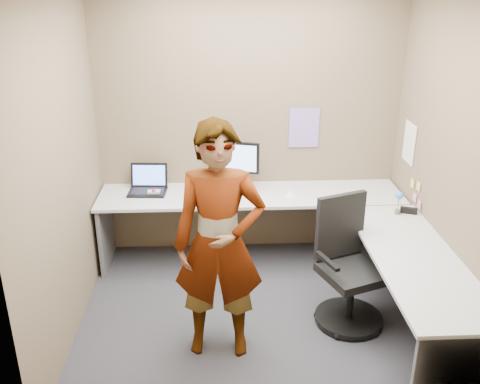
{
  "coord_description": "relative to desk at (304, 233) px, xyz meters",
  "views": [
    {
      "loc": [
        -0.33,
        -3.84,
        2.74
      ],
      "look_at": [
        -0.14,
        0.25,
        1.05
      ],
      "focal_mm": 40.0,
      "sensor_mm": 36.0,
      "label": 1
    }
  ],
  "objects": [
    {
      "name": "stapler",
      "position": [
        0.95,
        0.07,
        0.17
      ],
      "size": [
        0.15,
        0.09,
        0.05
      ],
      "primitive_type": "cube",
      "rotation": [
        0.0,
        0.0,
        -0.36
      ],
      "color": "black",
      "rests_on": "desk"
    },
    {
      "name": "office_chair",
      "position": [
        0.3,
        -0.46,
        -0.15
      ],
      "size": [
        0.62,
        0.61,
        1.06
      ],
      "rotation": [
        0.0,
        0.0,
        0.37
      ],
      "color": "black",
      "rests_on": "ground"
    },
    {
      "name": "sticky_note_a",
      "position": [
        1.05,
        0.16,
        0.36
      ],
      "size": [
        0.01,
        0.07,
        0.07
      ],
      "primitive_type": "cube",
      "color": "#F2E059",
      "rests_on": "wall_right"
    },
    {
      "name": "sticky_note_c",
      "position": [
        1.05,
        0.09,
        0.21
      ],
      "size": [
        0.01,
        0.07,
        0.07
      ],
      "primitive_type": "cube",
      "color": "pink",
      "rests_on": "wall_right"
    },
    {
      "name": "person",
      "position": [
        -0.76,
        -0.78,
        0.33
      ],
      "size": [
        0.69,
        0.47,
        1.83
      ],
      "primitive_type": "imported",
      "rotation": [
        0.0,
        0.0,
        -0.05
      ],
      "color": "#999399",
      "rests_on": "ground"
    },
    {
      "name": "origami",
      "position": [
        -0.06,
        0.52,
        0.17
      ],
      "size": [
        0.1,
        0.1,
        0.06
      ],
      "primitive_type": "cone",
      "color": "white",
      "rests_on": "desk"
    },
    {
      "name": "desk",
      "position": [
        0.0,
        0.0,
        0.0
      ],
      "size": [
        2.98,
        2.58,
        0.73
      ],
      "color": "#AFAFAF",
      "rests_on": "ground"
    },
    {
      "name": "laptop",
      "position": [
        -1.44,
        0.71,
        0.21
      ],
      "size": [
        0.38,
        0.32,
        0.26
      ],
      "rotation": [
        0.0,
        0.0,
        -0.07
      ],
      "color": "black",
      "rests_on": "desk"
    },
    {
      "name": "trackball_mouse",
      "position": [
        -1.38,
        0.6,
        0.17
      ],
      "size": [
        0.12,
        0.08,
        0.07
      ],
      "color": "#B7B7BC",
      "rests_on": "desk"
    },
    {
      "name": "wall_back",
      "position": [
        -0.44,
        0.91,
        0.76
      ],
      "size": [
        3.0,
        0.0,
        3.0
      ],
      "primitive_type": "plane",
      "rotation": [
        1.57,
        0.0,
        0.0
      ],
      "color": "brown",
      "rests_on": "ground"
    },
    {
      "name": "wall_right",
      "position": [
        1.06,
        -0.39,
        0.76
      ],
      "size": [
        0.0,
        2.7,
        2.7
      ],
      "primitive_type": "plane",
      "rotation": [
        1.57,
        0.0,
        -1.57
      ],
      "color": "brown",
      "rests_on": "ground"
    },
    {
      "name": "sticky_note_d",
      "position": [
        1.05,
        0.31,
        0.33
      ],
      "size": [
        0.01,
        0.07,
        0.07
      ],
      "primitive_type": "cube",
      "color": "#F2E059",
      "rests_on": "wall_right"
    },
    {
      "name": "calendar_white",
      "position": [
        1.05,
        0.51,
        0.66
      ],
      "size": [
        0.01,
        0.28,
        0.38
      ],
      "primitive_type": "cube",
      "color": "white",
      "rests_on": "wall_right"
    },
    {
      "name": "flower",
      "position": [
        0.85,
        0.06,
        0.28
      ],
      "size": [
        0.07,
        0.07,
        0.22
      ],
      "color": "brown",
      "rests_on": "desk"
    },
    {
      "name": "paper_ream",
      "position": [
        -0.58,
        0.68,
        0.17
      ],
      "size": [
        0.34,
        0.28,
        0.06
      ],
      "primitive_type": "cube",
      "rotation": [
        0.0,
        0.0,
        -0.27
      ],
      "color": "red",
      "rests_on": "desk"
    },
    {
      "name": "ground",
      "position": [
        -0.44,
        -0.39,
        -0.59
      ],
      "size": [
        3.0,
        3.0,
        0.0
      ],
      "primitive_type": "plane",
      "color": "#292A2F",
      "rests_on": "ground"
    },
    {
      "name": "sticky_note_b",
      "position": [
        1.05,
        0.21,
        0.23
      ],
      "size": [
        0.01,
        0.07,
        0.07
      ],
      "primitive_type": "cube",
      "color": "pink",
      "rests_on": "wall_right"
    },
    {
      "name": "calendar_purple",
      "position": [
        0.11,
        0.9,
        0.71
      ],
      "size": [
        0.3,
        0.01,
        0.4
      ],
      "primitive_type": "cube",
      "color": "#846BB7",
      "rests_on": "wall_back"
    },
    {
      "name": "monitor",
      "position": [
        -0.58,
        0.69,
        0.46
      ],
      "size": [
        0.46,
        0.19,
        0.44
      ],
      "rotation": [
        0.0,
        0.0,
        -0.27
      ],
      "color": "black",
      "rests_on": "paper_ream"
    },
    {
      "name": "wall_left",
      "position": [
        -1.94,
        -0.39,
        0.76
      ],
      "size": [
        0.0,
        2.7,
        2.7
      ],
      "primitive_type": "plane",
      "rotation": [
        1.57,
        0.0,
        1.57
      ],
      "color": "brown",
      "rests_on": "ground"
    }
  ]
}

